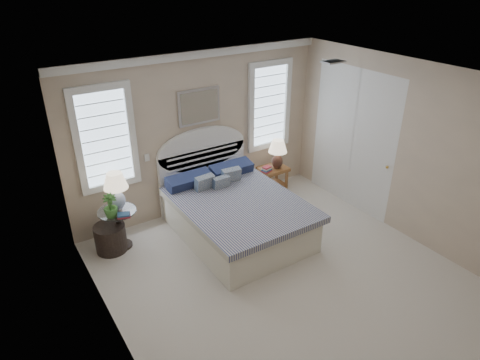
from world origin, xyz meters
name	(u,v)px	position (x,y,z in m)	size (l,w,h in m)	color
floor	(291,282)	(0.00, 0.00, 0.00)	(4.50, 5.00, 0.01)	beige
ceiling	(304,85)	(0.00, 0.00, 2.70)	(4.50, 5.00, 0.01)	white
wall_back	(200,134)	(0.00, 2.50, 1.35)	(4.50, 0.02, 2.70)	#C9B297
wall_left	(116,256)	(-2.25, 0.00, 1.35)	(0.02, 5.00, 2.70)	#C9B297
wall_right	(415,155)	(2.25, 0.00, 1.35)	(0.02, 5.00, 2.70)	#C9B297
crown_molding	(197,54)	(0.00, 2.46, 2.64)	(4.50, 0.08, 0.12)	silver
hvac_vent	(333,62)	(1.20, 0.80, 2.68)	(0.30, 0.20, 0.02)	#B2B2B2
switch_plate	(147,158)	(-0.95, 2.48, 1.15)	(0.08, 0.01, 0.12)	silver
window_left	(105,138)	(-1.55, 2.48, 1.60)	(0.90, 0.06, 1.60)	#AAC2D8
window_right	(269,106)	(1.40, 2.48, 1.60)	(0.90, 0.06, 1.60)	#AAC2D8
painting	(199,107)	(0.00, 2.46, 1.82)	(0.74, 0.04, 0.58)	silver
closet_door	(352,139)	(2.23, 1.20, 1.20)	(0.02, 1.80, 2.40)	silver
bed	(233,211)	(0.00, 1.46, 0.39)	(1.72, 2.28, 1.47)	silver
side_table_left	(119,225)	(-1.65, 2.05, 0.39)	(0.56, 0.56, 0.63)	black
nightstand_right	(273,175)	(1.30, 2.15, 0.39)	(0.50, 0.40, 0.53)	brown
floor_pot	(111,238)	(-1.80, 2.04, 0.21)	(0.46, 0.46, 0.42)	black
lamp_left	(116,187)	(-1.59, 2.11, 0.98)	(0.36, 0.36, 0.58)	white
lamp_right	(278,151)	(1.35, 2.11, 0.86)	(0.36, 0.36, 0.55)	black
potted_plant	(110,206)	(-1.76, 1.92, 0.81)	(0.20, 0.20, 0.36)	#307932
books_left	(124,215)	(-1.62, 1.83, 0.65)	(0.21, 0.18, 0.05)	maroon
books_right	(267,169)	(1.10, 2.08, 0.57)	(0.20, 0.16, 0.10)	maroon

